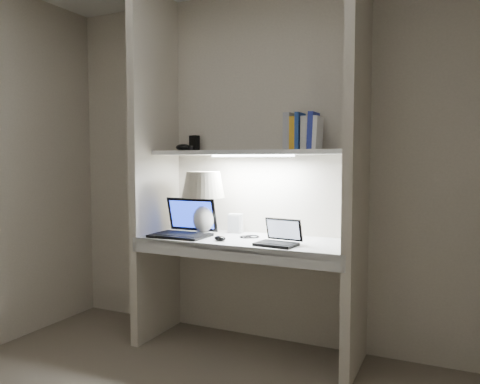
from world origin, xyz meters
The scene contains 17 objects.
back_wall centered at (0.00, 1.50, 1.25)m, with size 3.20×0.01×2.50m, color beige.
alcove_panel_left centered at (-0.73, 1.23, 1.25)m, with size 0.06×0.55×2.50m, color beige.
alcove_panel_right centered at (0.73, 1.23, 1.25)m, with size 0.06×0.55×2.50m, color beige.
desk centered at (0.00, 1.23, 0.75)m, with size 1.40×0.55×0.04m, color white.
desk_apron centered at (0.00, 0.96, 0.72)m, with size 1.46×0.03×0.10m, color silver.
shelf centered at (0.00, 1.32, 1.35)m, with size 1.40×0.36×0.03m, color silver.
strip_light centered at (0.00, 1.32, 1.33)m, with size 0.60×0.04×0.01m, color white.
table_lamp centered at (-0.35, 1.26, 1.07)m, with size 0.30×0.30×0.45m.
laptop_main centered at (-0.45, 1.17, 0.83)m, with size 0.39×0.34×0.26m.
laptop_netbook centered at (0.28, 1.10, 0.81)m, with size 0.27×0.24×0.16m.
speaker centered at (-0.17, 1.42, 0.84)m, with size 0.10×0.07×0.14m, color silver.
mouse centered at (-0.12, 1.08, 0.79)m, with size 0.09×0.06×0.03m, color black.
cable_coil centered at (0.02, 1.28, 0.78)m, with size 0.10×0.10×0.01m, color black.
sticky_note centered at (-0.39, 1.21, 0.77)m, with size 0.07×0.07×0.00m, color yellow.
book_row centered at (0.35, 1.35, 1.48)m, with size 0.23×0.16×0.24m.
shelf_box centered at (-0.52, 1.43, 1.42)m, with size 0.07×0.05×0.12m, color black.
shelf_gadget centered at (-0.57, 1.36, 1.39)m, with size 0.12×0.08×0.05m, color black.
Camera 1 is at (1.28, -1.62, 1.30)m, focal length 35.00 mm.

